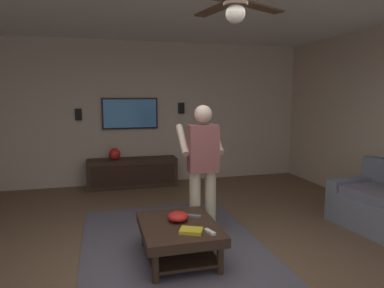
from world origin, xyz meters
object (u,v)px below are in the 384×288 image
(remote_black, at_px, (180,216))
(vase_round, at_px, (115,154))
(bowl, at_px, (178,217))
(book, at_px, (191,231))
(remote_white, at_px, (210,232))
(remote_grey, at_px, (194,216))
(tv, at_px, (130,113))
(coffee_table, at_px, (179,233))
(wall_speaker_right, at_px, (78,114))
(person_standing, at_px, (202,162))
(media_console, at_px, (133,173))
(ceiling_fan, at_px, (235,4))
(wall_speaker_left, at_px, (181,108))

(remote_black, distance_m, vase_round, 3.00)
(bowl, xyz_separation_m, book, (-0.34, -0.06, -0.03))
(remote_white, distance_m, remote_grey, 0.48)
(tv, height_order, remote_black, tv)
(coffee_table, distance_m, wall_speaker_right, 3.77)
(person_standing, bearing_deg, media_console, 15.85)
(book, bearing_deg, coffee_table, 129.45)
(person_standing, xyz_separation_m, remote_grey, (-0.44, 0.22, -0.52))
(remote_white, relative_size, wall_speaker_right, 0.68)
(person_standing, height_order, remote_black, person_standing)
(media_console, bearing_deg, book, 4.61)
(bowl, xyz_separation_m, wall_speaker_right, (3.33, 1.18, 0.95))
(remote_grey, xyz_separation_m, book, (-0.41, 0.14, 0.01))
(person_standing, relative_size, bowl, 7.28)
(wall_speaker_right, relative_size, ceiling_fan, 0.18)
(person_standing, xyz_separation_m, book, (-0.85, 0.37, -0.51))
(coffee_table, relative_size, person_standing, 0.61)
(coffee_table, relative_size, tv, 0.93)
(media_console, bearing_deg, coffee_table, 3.79)
(remote_grey, bearing_deg, media_console, -52.65)
(remote_white, relative_size, vase_round, 0.68)
(tv, height_order, book, tv)
(media_console, height_order, remote_black, media_console)
(tv, xyz_separation_m, person_standing, (-2.80, -0.64, -0.48))
(ceiling_fan, bearing_deg, remote_grey, 7.18)
(coffee_table, xyz_separation_m, wall_speaker_right, (3.40, 1.17, 1.11))
(book, bearing_deg, vase_round, 125.29)
(coffee_table, xyz_separation_m, remote_white, (-0.32, -0.24, 0.12))
(bowl, bearing_deg, tv, 3.72)
(vase_round, bearing_deg, wall_speaker_right, 67.36)
(bowl, distance_m, wall_speaker_left, 3.59)
(wall_speaker_right, bearing_deg, tv, -90.78)
(vase_round, bearing_deg, person_standing, -159.12)
(coffee_table, bearing_deg, tv, 3.52)
(bowl, height_order, wall_speaker_left, wall_speaker_left)
(bowl, bearing_deg, remote_grey, -69.45)
(coffee_table, distance_m, vase_round, 3.21)
(bowl, relative_size, remote_grey, 1.50)
(coffee_table, distance_m, tv, 3.58)
(bowl, bearing_deg, wall_speaker_left, -13.81)
(media_console, distance_m, remote_white, 3.50)
(bowl, bearing_deg, ceiling_fan, -158.00)
(remote_grey, height_order, book, book)
(bowl, xyz_separation_m, remote_black, (0.13, -0.05, -0.04))
(wall_speaker_left, bearing_deg, media_console, 103.80)
(tv, distance_m, vase_round, 0.86)
(person_standing, distance_m, vase_round, 2.75)
(bowl, xyz_separation_m, ceiling_fan, (-0.77, -0.31, 2.03))
(wall_speaker_right, bearing_deg, remote_black, -158.92)
(book, xyz_separation_m, wall_speaker_left, (3.67, -0.76, 1.09))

